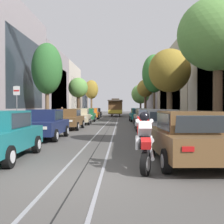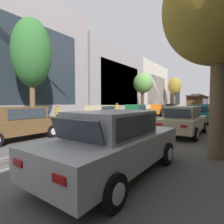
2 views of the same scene
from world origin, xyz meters
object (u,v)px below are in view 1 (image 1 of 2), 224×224
Objects in this scene: street_tree_kerb_right_second at (170,71)px; pedestrian_on_right_pavement at (48,116)px; parked_car_silver_second_right at (160,125)px; street_tree_kerb_right_mid at (154,74)px; parked_car_brown_mid_left at (69,119)px; parked_car_navy_second_left at (45,124)px; parked_car_orange_sixth_left at (92,114)px; street_sign_post at (17,106)px; pedestrian_crossing_far at (62,113)px; parked_car_silver_mid_right at (149,119)px; cable_car_trolley at (116,108)px; parked_car_navy_sixth_right at (137,114)px; parked_car_black_far_left at (96,113)px; parked_car_brown_near_right at (187,137)px; street_tree_kerb_right_near at (218,35)px; street_tree_kerb_left_fourth at (91,90)px; parked_car_beige_fourth_left at (81,116)px; street_tree_kerb_left_mid at (78,88)px; fire_hydrant at (193,133)px; parked_car_beige_fourth_right at (144,117)px; street_tree_kerb_right_fourth at (145,89)px; parked_car_teal_fifth_right at (138,115)px; street_tree_kerb_left_second at (47,69)px; street_tree_kerb_right_far at (141,94)px; motorcycle_with_rider at (144,139)px; parked_car_green_fifth_left at (88,115)px.

pedestrian_on_right_pavement is (-10.87, 2.36, -3.80)m from street_tree_kerb_right_second.
pedestrian_on_right_pavement is at bearing 127.37° from parked_car_silver_second_right.
street_tree_kerb_right_mid is at bearing 40.12° from pedestrian_on_right_pavement.
parked_car_navy_second_left is at bearing -90.23° from parked_car_brown_mid_left.
parked_car_brown_mid_left is at bearing -89.61° from parked_car_orange_sixth_left.
parked_car_orange_sixth_left is 26.07m from street_sign_post.
pedestrian_on_right_pavement is at bearing -85.71° from pedestrian_crossing_far.
parked_car_orange_sixth_left is at bearing 107.22° from parked_car_silver_mid_right.
cable_car_trolley reaches higher than parked_car_brown_mid_left.
parked_car_navy_sixth_right is 10.59m from pedestrian_crossing_far.
street_tree_kerb_right_second reaches higher than parked_car_black_far_left.
parked_car_brown_near_right is 0.70× the size of street_tree_kerb_right_near.
parked_car_brown_near_right is at bearing -80.52° from street_tree_kerb_left_fourth.
parked_car_silver_mid_right is 32.24m from cable_car_trolley.
parked_car_beige_fourth_left is 0.75× the size of street_tree_kerb_left_mid.
street_tree_kerb_left_fourth reaches higher than parked_car_brown_mid_left.
parked_car_navy_second_left reaches higher than fire_hydrant.
parked_car_beige_fourth_right is at bearing 96.74° from street_tree_kerb_right_near.
parked_car_silver_second_right is 0.71× the size of street_tree_kerb_right_fourth.
parked_car_silver_second_right and parked_car_teal_fifth_right have the same top height.
parked_car_silver_second_right is at bearing -2.53° from parked_car_navy_second_left.
parked_car_silver_mid_right is 5.21× the size of fire_hydrant.
parked_car_black_far_left is 0.61× the size of street_tree_kerb_left_second.
street_tree_kerb_right_near is at bearing -77.58° from parked_car_silver_mid_right.
parked_car_beige_fourth_left is at bearing 116.63° from street_tree_kerb_right_near.
street_tree_kerb_left_second is at bearing 132.15° from parked_car_silver_second_right.
pedestrian_on_right_pavement is at bearing 149.49° from parked_car_silver_mid_right.
street_sign_post is at bearing -84.76° from pedestrian_crossing_far.
street_tree_kerb_left_mid is 3.45× the size of pedestrian_crossing_far.
street_tree_kerb_right_far reaches higher than parked_car_teal_fifth_right.
motorcycle_with_rider is 2.28× the size of fire_hydrant.
parked_car_brown_mid_left is 19.31m from parked_car_navy_sixth_right.
fire_hydrant is (1.48, -7.18, -0.38)m from parked_car_silver_mid_right.
street_tree_kerb_left_fourth is at bearing 102.84° from street_tree_kerb_right_near.
parked_car_brown_near_right is 5.55m from fire_hydrant.
street_tree_kerb_right_fourth is (9.69, -9.15, -0.41)m from street_tree_kerb_left_fourth.
fire_hydrant is (9.80, -10.01, -4.51)m from street_tree_kerb_left_second.
parked_car_black_far_left and parked_car_silver_mid_right have the same top height.
motorcycle_with_rider reaches higher than parked_car_navy_second_left.
parked_car_navy_second_left is 0.61× the size of street_tree_kerb_left_second.
parked_car_beige_fourth_left reaches higher than fire_hydrant.
parked_car_black_far_left reaches higher than fire_hydrant.
street_tree_kerb_right_fourth is (1.72, 18.30, 3.90)m from parked_car_beige_fourth_right.
street_tree_kerb_left_second reaches higher than pedestrian_on_right_pavement.
parked_car_orange_sixth_left is at bearing 90.95° from parked_car_green_fifth_left.
street_tree_kerb_right_fourth reaches higher than pedestrian_crossing_far.
street_tree_kerb_right_fourth reaches higher than parked_car_beige_fourth_right.
street_tree_kerb_right_far is (1.99, 24.70, 3.63)m from parked_car_teal_fifth_right.
parked_car_beige_fourth_left is 12.12m from street_tree_kerb_right_mid.
parked_car_navy_second_left is 8.60m from parked_car_silver_mid_right.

